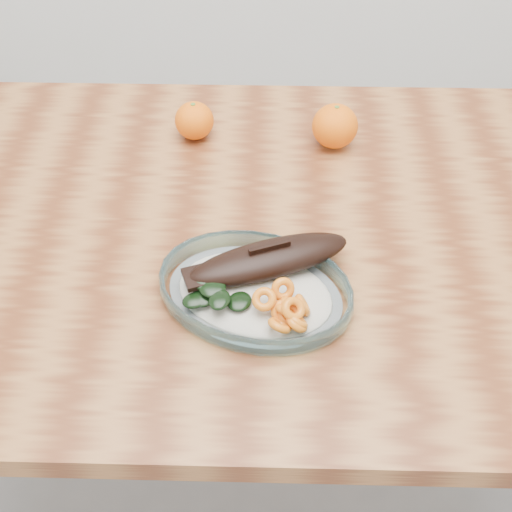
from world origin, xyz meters
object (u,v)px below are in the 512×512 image
orange_left (194,121)px  orange_right (335,126)px  plated_meal (256,287)px  dining_table (251,266)px

orange_left → orange_right: orange_right is taller
orange_left → orange_right: size_ratio=0.86×
plated_meal → orange_left: size_ratio=8.85×
orange_left → orange_right: bearing=-4.3°
orange_left → orange_right: (0.25, -0.02, 0.01)m
dining_table → plated_meal: (0.01, -0.15, 0.12)m
dining_table → orange_left: orange_left is taller
plated_meal → orange_left: bearing=124.1°
dining_table → plated_meal: plated_meal is taller
plated_meal → orange_left: plated_meal is taller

